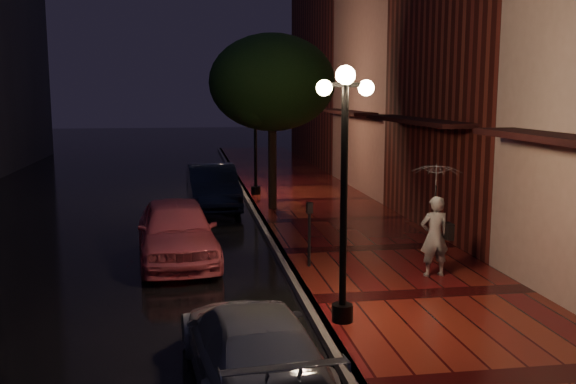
{
  "coord_description": "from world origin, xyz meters",
  "views": [
    {
      "loc": [
        -2.19,
        -15.23,
        4.03
      ],
      "look_at": [
        0.42,
        1.43,
        1.4
      ],
      "focal_mm": 40.0,
      "sensor_mm": 36.0,
      "label": 1
    }
  ],
  "objects_px": {
    "silver_car": "(251,345)",
    "parking_meter": "(309,228)",
    "streetlamp_far": "(255,130)",
    "street_tree": "(272,86)",
    "woman_with_umbrella": "(436,202)",
    "navy_car": "(212,187)",
    "pink_car": "(177,231)",
    "streetlamp_near": "(344,180)"
  },
  "relations": [
    {
      "from": "silver_car",
      "to": "parking_meter",
      "type": "xyz_separation_m",
      "value": [
        1.84,
        5.42,
        0.44
      ]
    },
    {
      "from": "streetlamp_far",
      "to": "parking_meter",
      "type": "relative_size",
      "value": 2.95
    },
    {
      "from": "parking_meter",
      "to": "street_tree",
      "type": "bearing_deg",
      "value": 77.4
    },
    {
      "from": "silver_car",
      "to": "woman_with_umbrella",
      "type": "bearing_deg",
      "value": -140.67
    },
    {
      "from": "silver_car",
      "to": "woman_with_umbrella",
      "type": "distance_m",
      "value": 6.19
    },
    {
      "from": "silver_car",
      "to": "woman_with_umbrella",
      "type": "height_order",
      "value": "woman_with_umbrella"
    },
    {
      "from": "street_tree",
      "to": "navy_car",
      "type": "height_order",
      "value": "street_tree"
    },
    {
      "from": "silver_car",
      "to": "navy_car",
      "type": "bearing_deg",
      "value": -95.43
    },
    {
      "from": "pink_car",
      "to": "woman_with_umbrella",
      "type": "xyz_separation_m",
      "value": [
        5.43,
        -2.57,
        0.98
      ]
    },
    {
      "from": "streetlamp_far",
      "to": "silver_car",
      "type": "bearing_deg",
      "value": -96.26
    },
    {
      "from": "navy_car",
      "to": "woman_with_umbrella",
      "type": "relative_size",
      "value": 1.92
    },
    {
      "from": "streetlamp_far",
      "to": "navy_car",
      "type": "relative_size",
      "value": 0.93
    },
    {
      "from": "streetlamp_near",
      "to": "navy_car",
      "type": "xyz_separation_m",
      "value": [
        -1.73,
        12.03,
        -1.84
      ]
    },
    {
      "from": "streetlamp_near",
      "to": "silver_car",
      "type": "distance_m",
      "value": 3.26
    },
    {
      "from": "streetlamp_near",
      "to": "silver_car",
      "type": "bearing_deg",
      "value": -132.64
    },
    {
      "from": "woman_with_umbrella",
      "to": "parking_meter",
      "type": "xyz_separation_m",
      "value": [
        -2.48,
        1.14,
        -0.71
      ]
    },
    {
      "from": "streetlamp_far",
      "to": "silver_car",
      "type": "height_order",
      "value": "streetlamp_far"
    },
    {
      "from": "streetlamp_near",
      "to": "streetlamp_far",
      "type": "bearing_deg",
      "value": 90.0
    },
    {
      "from": "streetlamp_far",
      "to": "woman_with_umbrella",
      "type": "bearing_deg",
      "value": -77.48
    },
    {
      "from": "pink_car",
      "to": "woman_with_umbrella",
      "type": "bearing_deg",
      "value": -30.12
    },
    {
      "from": "pink_car",
      "to": "woman_with_umbrella",
      "type": "height_order",
      "value": "woman_with_umbrella"
    },
    {
      "from": "street_tree",
      "to": "pink_car",
      "type": "distance_m",
      "value": 7.63
    },
    {
      "from": "silver_car",
      "to": "parking_meter",
      "type": "height_order",
      "value": "parking_meter"
    },
    {
      "from": "streetlamp_near",
      "to": "parking_meter",
      "type": "distance_m",
      "value": 3.86
    },
    {
      "from": "navy_car",
      "to": "parking_meter",
      "type": "xyz_separation_m",
      "value": [
        1.83,
        -8.5,
        0.27
      ]
    },
    {
      "from": "woman_with_umbrella",
      "to": "parking_meter",
      "type": "relative_size",
      "value": 1.65
    },
    {
      "from": "streetlamp_near",
      "to": "street_tree",
      "type": "distance_m",
      "value": 11.12
    },
    {
      "from": "navy_car",
      "to": "silver_car",
      "type": "distance_m",
      "value": 13.92
    },
    {
      "from": "streetlamp_far",
      "to": "navy_car",
      "type": "distance_m",
      "value": 3.2
    },
    {
      "from": "streetlamp_far",
      "to": "streetlamp_near",
      "type": "bearing_deg",
      "value": -90.0
    },
    {
      "from": "streetlamp_near",
      "to": "navy_car",
      "type": "distance_m",
      "value": 12.29
    },
    {
      "from": "street_tree",
      "to": "woman_with_umbrella",
      "type": "height_order",
      "value": "street_tree"
    },
    {
      "from": "woman_with_umbrella",
      "to": "silver_car",
      "type": "bearing_deg",
      "value": 43.62
    },
    {
      "from": "streetlamp_near",
      "to": "silver_car",
      "type": "relative_size",
      "value": 1.05
    },
    {
      "from": "street_tree",
      "to": "parking_meter",
      "type": "bearing_deg",
      "value": -91.25
    },
    {
      "from": "pink_car",
      "to": "streetlamp_near",
      "type": "bearing_deg",
      "value": -64.85
    },
    {
      "from": "streetlamp_near",
      "to": "street_tree",
      "type": "bearing_deg",
      "value": 88.65
    },
    {
      "from": "navy_car",
      "to": "woman_with_umbrella",
      "type": "distance_m",
      "value": 10.61
    },
    {
      "from": "streetlamp_near",
      "to": "pink_car",
      "type": "bearing_deg",
      "value": 119.94
    },
    {
      "from": "woman_with_umbrella",
      "to": "streetlamp_near",
      "type": "bearing_deg",
      "value": 41.68
    },
    {
      "from": "woman_with_umbrella",
      "to": "pink_car",
      "type": "bearing_deg",
      "value": -26.42
    },
    {
      "from": "pink_car",
      "to": "navy_car",
      "type": "bearing_deg",
      "value": 76.19
    }
  ]
}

